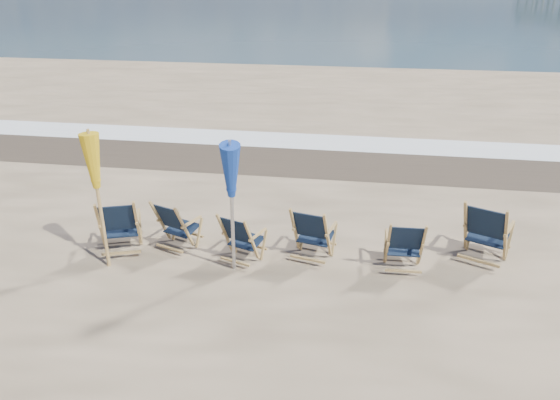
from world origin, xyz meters
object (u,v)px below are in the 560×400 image
(beach_chair_0, at_px, (137,225))
(umbrella_blue, at_px, (231,172))
(beach_chair_2, at_px, (252,242))
(beach_chair_5, at_px, (505,238))
(umbrella_yellow, at_px, (95,169))
(beach_chair_3, at_px, (327,237))
(beach_chair_4, at_px, (422,248))
(beach_chair_1, at_px, (184,229))

(beach_chair_0, height_order, umbrella_blue, umbrella_blue)
(beach_chair_2, bearing_deg, beach_chair_5, -151.39)
(beach_chair_5, distance_m, umbrella_yellow, 6.42)
(beach_chair_3, bearing_deg, beach_chair_0, 15.78)
(beach_chair_0, bearing_deg, beach_chair_2, 155.87)
(umbrella_yellow, bearing_deg, beach_chair_0, 49.66)
(beach_chair_4, bearing_deg, beach_chair_1, -2.44)
(beach_chair_1, xyz_separation_m, umbrella_blue, (0.97, -0.56, 1.29))
(beach_chair_3, bearing_deg, beach_chair_1, 14.23)
(beach_chair_1, distance_m, beach_chair_5, 5.13)
(beach_chair_4, bearing_deg, beach_chair_2, 2.84)
(beach_chair_5, xyz_separation_m, umbrella_blue, (-4.15, -0.88, 1.20))
(beach_chair_0, distance_m, beach_chair_1, 0.78)
(beach_chair_0, relative_size, beach_chair_3, 1.06)
(beach_chair_3, bearing_deg, beach_chair_2, 27.02)
(beach_chair_5, relative_size, umbrella_yellow, 0.51)
(beach_chair_3, relative_size, beach_chair_4, 1.06)
(beach_chair_0, xyz_separation_m, umbrella_yellow, (-0.37, -0.44, 1.13))
(beach_chair_1, xyz_separation_m, umbrella_yellow, (-1.15, -0.53, 1.19))
(beach_chair_3, distance_m, beach_chair_4, 1.48)
(beach_chair_3, xyz_separation_m, umbrella_blue, (-1.39, -0.59, 1.26))
(beach_chair_3, xyz_separation_m, beach_chair_4, (1.47, -0.06, -0.03))
(beach_chair_3, distance_m, beach_chair_5, 2.78)
(beach_chair_2, distance_m, beach_chair_3, 1.20)
(beach_chair_0, bearing_deg, umbrella_blue, 145.41)
(beach_chair_4, bearing_deg, umbrella_yellow, 3.77)
(beach_chair_3, distance_m, umbrella_blue, 1.96)
(beach_chair_1, xyz_separation_m, beach_chair_4, (3.83, -0.03, 0.00))
(beach_chair_4, bearing_deg, beach_chair_5, -166.86)
(beach_chair_3, relative_size, umbrella_yellow, 0.45)
(beach_chair_3, distance_m, umbrella_yellow, 3.73)
(beach_chair_1, relative_size, beach_chair_5, 0.84)
(beach_chair_4, distance_m, umbrella_blue, 3.18)
(beach_chair_2, xyz_separation_m, beach_chair_4, (2.65, 0.22, 0.01))
(beach_chair_5, bearing_deg, umbrella_yellow, 32.33)
(beach_chair_1, distance_m, beach_chair_3, 2.36)
(beach_chair_0, xyz_separation_m, beach_chair_1, (0.77, 0.09, -0.06))
(beach_chair_0, height_order, beach_chair_5, beach_chair_5)
(beach_chair_3, bearing_deg, umbrella_blue, 36.63)
(beach_chair_2, distance_m, beach_chair_4, 2.65)
(beach_chair_0, bearing_deg, umbrella_yellow, 30.27)
(beach_chair_3, bearing_deg, beach_chair_5, -160.30)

